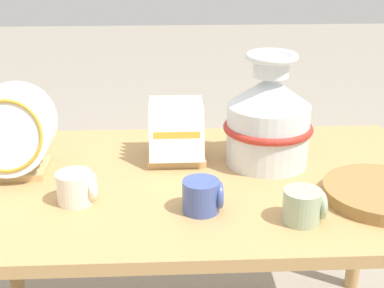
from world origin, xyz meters
TOP-DOWN VIEW (x-y plane):
  - display_table at (0.00, 0.00)m, footprint 1.47×0.86m
  - ceramic_vase at (0.24, 0.11)m, footprint 0.28×0.28m
  - dish_rack_round_plates at (-0.53, 0.06)m, footprint 0.24×0.21m
  - dish_rack_square_plates at (-0.04, 0.14)m, footprint 0.18×0.18m
  - wicker_charger_stack at (0.51, -0.16)m, footprint 0.32×0.32m
  - mug_sage_glaze at (0.27, -0.27)m, footprint 0.11×0.10m
  - mug_cream_glaze at (-0.32, -0.13)m, footprint 0.11×0.10m
  - mug_cobalt_glaze at (0.02, -0.20)m, footprint 0.11×0.10m

SIDE VIEW (x-z plane):
  - display_table at x=0.00m, z-range 0.27..0.97m
  - wicker_charger_stack at x=0.51m, z-range 0.69..0.73m
  - mug_sage_glaze at x=0.27m, z-range 0.69..0.78m
  - mug_cream_glaze at x=-0.32m, z-range 0.69..0.78m
  - mug_cobalt_glaze at x=0.02m, z-range 0.69..0.78m
  - dish_rack_square_plates at x=-0.04m, z-range 0.67..0.86m
  - dish_rack_round_plates at x=-0.53m, z-range 0.68..0.94m
  - ceramic_vase at x=0.24m, z-range 0.66..1.02m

